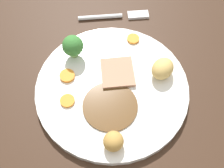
{
  "coord_description": "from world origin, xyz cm",
  "views": [
    {
      "loc": [
        29.42,
        1.66,
        51.7
      ],
      "look_at": [
        2.8,
        1.66,
        6.0
      ],
      "focal_mm": 47.36,
      "sensor_mm": 36.0,
      "label": 1
    }
  ],
  "objects_px": {
    "dinner_plate": "(112,89)",
    "roast_potato_left": "(163,70)",
    "broccoli_floret": "(73,46)",
    "meat_slice_main": "(117,71)",
    "roast_potato_right": "(113,141)",
    "carrot_coin_front": "(67,76)",
    "fork": "(116,16)",
    "carrot_coin_back": "(133,39)",
    "carrot_coin_side": "(67,101)"
  },
  "relations": [
    {
      "from": "roast_potato_right",
      "to": "broccoli_floret",
      "type": "bearing_deg",
      "value": -157.25
    },
    {
      "from": "carrot_coin_front",
      "to": "roast_potato_right",
      "type": "bearing_deg",
      "value": 33.15
    },
    {
      "from": "meat_slice_main",
      "to": "broccoli_floret",
      "type": "height_order",
      "value": "broccoli_floret"
    },
    {
      "from": "roast_potato_left",
      "to": "meat_slice_main",
      "type": "bearing_deg",
      "value": -95.01
    },
    {
      "from": "fork",
      "to": "carrot_coin_front",
      "type": "bearing_deg",
      "value": -124.9
    },
    {
      "from": "carrot_coin_back",
      "to": "fork",
      "type": "xyz_separation_m",
      "value": [
        -0.07,
        -0.03,
        -0.01
      ]
    },
    {
      "from": "meat_slice_main",
      "to": "roast_potato_right",
      "type": "distance_m",
      "value": 0.14
    },
    {
      "from": "carrot_coin_side",
      "to": "fork",
      "type": "distance_m",
      "value": 0.23
    },
    {
      "from": "carrot_coin_back",
      "to": "carrot_coin_side",
      "type": "relative_size",
      "value": 0.95
    },
    {
      "from": "meat_slice_main",
      "to": "roast_potato_right",
      "type": "height_order",
      "value": "roast_potato_right"
    },
    {
      "from": "dinner_plate",
      "to": "carrot_coin_side",
      "type": "xyz_separation_m",
      "value": [
        0.03,
        -0.08,
        0.01
      ]
    },
    {
      "from": "fork",
      "to": "roast_potato_right",
      "type": "bearing_deg",
      "value": -96.37
    },
    {
      "from": "dinner_plate",
      "to": "carrot_coin_side",
      "type": "relative_size",
      "value": 10.8
    },
    {
      "from": "roast_potato_left",
      "to": "carrot_coin_front",
      "type": "relative_size",
      "value": 1.64
    },
    {
      "from": "roast_potato_left",
      "to": "fork",
      "type": "height_order",
      "value": "roast_potato_left"
    },
    {
      "from": "dinner_plate",
      "to": "roast_potato_left",
      "type": "xyz_separation_m",
      "value": [
        -0.02,
        0.09,
        0.02
      ]
    },
    {
      "from": "dinner_plate",
      "to": "meat_slice_main",
      "type": "bearing_deg",
      "value": 161.99
    },
    {
      "from": "dinner_plate",
      "to": "carrot_coin_front",
      "type": "height_order",
      "value": "carrot_coin_front"
    },
    {
      "from": "roast_potato_left",
      "to": "roast_potato_right",
      "type": "xyz_separation_m",
      "value": [
        0.13,
        -0.09,
        -0.0
      ]
    },
    {
      "from": "carrot_coin_front",
      "to": "carrot_coin_side",
      "type": "bearing_deg",
      "value": 4.6
    },
    {
      "from": "roast_potato_left",
      "to": "broccoli_floret",
      "type": "relative_size",
      "value": 0.91
    },
    {
      "from": "roast_potato_right",
      "to": "carrot_coin_side",
      "type": "bearing_deg",
      "value": -134.21
    },
    {
      "from": "roast_potato_left",
      "to": "broccoli_floret",
      "type": "distance_m",
      "value": 0.17
    },
    {
      "from": "broccoli_floret",
      "to": "roast_potato_left",
      "type": "bearing_deg",
      "value": 74.37
    },
    {
      "from": "carrot_coin_back",
      "to": "broccoli_floret",
      "type": "relative_size",
      "value": 0.49
    },
    {
      "from": "broccoli_floret",
      "to": "meat_slice_main",
      "type": "bearing_deg",
      "value": 64.84
    },
    {
      "from": "roast_potato_left",
      "to": "broccoli_floret",
      "type": "xyz_separation_m",
      "value": [
        -0.05,
        -0.16,
        0.01
      ]
    },
    {
      "from": "roast_potato_left",
      "to": "carrot_coin_back",
      "type": "distance_m",
      "value": 0.1
    },
    {
      "from": "roast_potato_right",
      "to": "fork",
      "type": "height_order",
      "value": "roast_potato_right"
    },
    {
      "from": "carrot_coin_back",
      "to": "broccoli_floret",
      "type": "height_order",
      "value": "broccoli_floret"
    },
    {
      "from": "roast_potato_left",
      "to": "roast_potato_right",
      "type": "bearing_deg",
      "value": -34.03
    },
    {
      "from": "roast_potato_right",
      "to": "fork",
      "type": "relative_size",
      "value": 0.22
    },
    {
      "from": "broccoli_floret",
      "to": "carrot_coin_front",
      "type": "bearing_deg",
      "value": -11.97
    },
    {
      "from": "carrot_coin_back",
      "to": "dinner_plate",
      "type": "bearing_deg",
      "value": -21.19
    },
    {
      "from": "fork",
      "to": "carrot_coin_back",
      "type": "bearing_deg",
      "value": -70.23
    },
    {
      "from": "carrot_coin_front",
      "to": "fork",
      "type": "bearing_deg",
      "value": 150.27
    },
    {
      "from": "broccoli_floret",
      "to": "fork",
      "type": "distance_m",
      "value": 0.14
    },
    {
      "from": "roast_potato_right",
      "to": "broccoli_floret",
      "type": "xyz_separation_m",
      "value": [
        -0.18,
        -0.08,
        0.01
      ]
    },
    {
      "from": "roast_potato_left",
      "to": "fork",
      "type": "distance_m",
      "value": 0.18
    },
    {
      "from": "dinner_plate",
      "to": "meat_slice_main",
      "type": "distance_m",
      "value": 0.03
    },
    {
      "from": "fork",
      "to": "roast_potato_left",
      "type": "bearing_deg",
      "value": -67.23
    },
    {
      "from": "carrot_coin_back",
      "to": "carrot_coin_side",
      "type": "bearing_deg",
      "value": -41.08
    },
    {
      "from": "roast_potato_left",
      "to": "carrot_coin_front",
      "type": "xyz_separation_m",
      "value": [
        0.0,
        -0.18,
        -0.01
      ]
    },
    {
      "from": "meat_slice_main",
      "to": "broccoli_floret",
      "type": "xyz_separation_m",
      "value": [
        -0.04,
        -0.08,
        0.03
      ]
    },
    {
      "from": "carrot_coin_front",
      "to": "broccoli_floret",
      "type": "height_order",
      "value": "broccoli_floret"
    },
    {
      "from": "carrot_coin_front",
      "to": "carrot_coin_back",
      "type": "xyz_separation_m",
      "value": [
        -0.09,
        0.13,
        -0.0
      ]
    },
    {
      "from": "roast_potato_left",
      "to": "carrot_coin_front",
      "type": "height_order",
      "value": "roast_potato_left"
    },
    {
      "from": "roast_potato_right",
      "to": "carrot_coin_side",
      "type": "relative_size",
      "value": 1.31
    },
    {
      "from": "roast_potato_right",
      "to": "fork",
      "type": "bearing_deg",
      "value": 178.8
    },
    {
      "from": "meat_slice_main",
      "to": "carrot_coin_front",
      "type": "bearing_deg",
      "value": -84.2
    }
  ]
}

